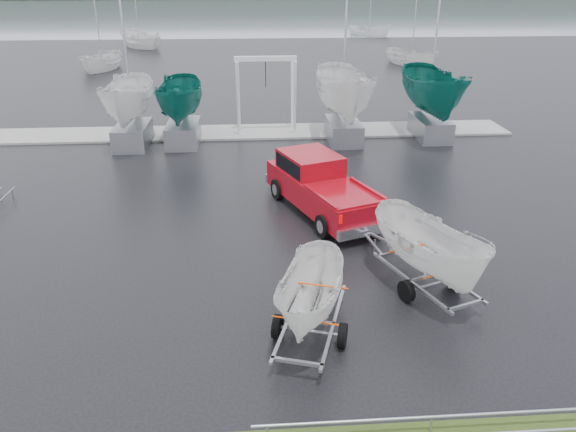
# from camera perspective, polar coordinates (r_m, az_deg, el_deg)

# --- Properties ---
(ground_plane) EXTENTS (120.00, 120.00, 0.00)m
(ground_plane) POSITION_cam_1_polar(r_m,az_deg,el_deg) (19.27, -5.57, -1.84)
(ground_plane) COLOR black
(ground_plane) RESTS_ON ground
(lake) EXTENTS (300.00, 300.00, 0.00)m
(lake) POSITION_cam_1_polar(r_m,az_deg,el_deg) (117.69, -4.72, 19.60)
(lake) COLOR slate
(lake) RESTS_ON ground
(dock) EXTENTS (30.00, 3.00, 0.12)m
(dock) POSITION_cam_1_polar(r_m,az_deg,el_deg) (31.49, -5.18, 8.47)
(dock) COLOR #9A9994
(dock) RESTS_ON ground
(pickup_truck) EXTENTS (3.99, 6.31, 1.99)m
(pickup_truck) POSITION_cam_1_polar(r_m,az_deg,el_deg) (20.84, 3.15, 3.34)
(pickup_truck) COLOR maroon
(pickup_truck) RESTS_ON ground
(trailer_hitched) EXTENTS (2.37, 3.79, 4.91)m
(trailer_hitched) POSITION_cam_1_polar(r_m,az_deg,el_deg) (15.21, 14.68, 1.26)
(trailer_hitched) COLOR gray
(trailer_hitched) RESTS_ON ground
(trailer_parked) EXTENTS (2.21, 3.79, 4.25)m
(trailer_parked) POSITION_cam_1_polar(r_m,az_deg,el_deg) (12.92, 2.52, -3.76)
(trailer_parked) COLOR gray
(trailer_parked) RESTS_ON ground
(boat_hoist) EXTENTS (3.30, 2.18, 4.12)m
(boat_hoist) POSITION_cam_1_polar(r_m,az_deg,el_deg) (30.92, -2.28, 13.25)
(boat_hoist) COLOR silver
(boat_hoist) RESTS_ON ground
(keelboat_0) EXTENTS (2.32, 3.20, 10.49)m
(keelboat_0) POSITION_cam_1_polar(r_m,az_deg,el_deg) (29.36, -16.15, 13.81)
(keelboat_0) COLOR gray
(keelboat_0) RESTS_ON ground
(keelboat_1) EXTENTS (2.22, 3.20, 7.01)m
(keelboat_1) POSITION_cam_1_polar(r_m,az_deg,el_deg) (29.18, -11.02, 13.87)
(keelboat_1) COLOR gray
(keelboat_1) RESTS_ON ground
(keelboat_2) EXTENTS (2.71, 3.20, 10.89)m
(keelboat_2) POSITION_cam_1_polar(r_m,az_deg,el_deg) (29.10, 5.95, 15.78)
(keelboat_2) COLOR gray
(keelboat_2) RESTS_ON ground
(keelboat_3) EXTENTS (2.61, 3.20, 10.79)m
(keelboat_3) POSITION_cam_1_polar(r_m,az_deg,el_deg) (30.57, 14.92, 15.21)
(keelboat_3) COLOR gray
(keelboat_3) RESTS_ON ground
(mast_rack_2) EXTENTS (7.00, 0.56, 0.06)m
(mast_rack_2) POSITION_cam_1_polar(r_m,az_deg,el_deg) (11.69, 14.81, -19.97)
(mast_rack_2) COLOR gray
(mast_rack_2) RESTS_ON ground
(moored_boat_0) EXTENTS (2.94, 3.00, 11.30)m
(moored_boat_0) POSITION_cam_1_polar(r_m,az_deg,el_deg) (55.07, -18.27, 13.93)
(moored_boat_0) COLOR silver
(moored_boat_0) RESTS_ON ground
(moored_boat_1) EXTENTS (4.20, 4.22, 11.97)m
(moored_boat_1) POSITION_cam_1_polar(r_m,az_deg,el_deg) (70.53, -14.81, 16.23)
(moored_boat_1) COLOR silver
(moored_boat_1) RESTS_ON ground
(moored_boat_2) EXTENTS (3.29, 3.31, 11.20)m
(moored_boat_2) POSITION_cam_1_polar(r_m,az_deg,el_deg) (56.41, 12.39, 14.75)
(moored_boat_2) COLOR silver
(moored_boat_2) RESTS_ON ground
(moored_boat_3) EXTENTS (3.09, 3.06, 11.00)m
(moored_boat_3) POSITION_cam_1_polar(r_m,az_deg,el_deg) (82.44, 8.23, 17.72)
(moored_boat_3) COLOR silver
(moored_boat_3) RESTS_ON ground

